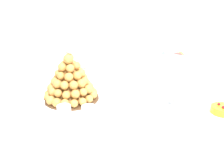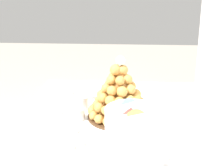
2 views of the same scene
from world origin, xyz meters
The scene contains 12 objects.
buffet_table centered at (0.00, 0.00, 0.64)m, with size 1.64×0.93×0.74m.
serving_tray centered at (-0.25, -0.05, 0.74)m, with size 0.65×0.45×0.02m.
croquembouche centered at (-0.28, 0.00, 0.85)m, with size 0.28×0.28×0.27m.
dessert_cup_left centered at (-0.50, -0.18, 0.77)m, with size 0.05×0.05×0.06m.
dessert_cup_mid_left centered at (-0.37, -0.18, 0.77)m, with size 0.06×0.06×0.06m.
dessert_cup_centre centered at (-0.25, -0.18, 0.77)m, with size 0.06×0.06×0.05m.
dessert_cup_mid_right centered at (-0.13, -0.18, 0.77)m, with size 0.06×0.06×0.06m.
dessert_cup_right centered at (-0.01, -0.17, 0.77)m, with size 0.05×0.05×0.05m.
creme_brulee_ramekin centered at (-0.50, -0.08, 0.76)m, with size 0.10×0.10×0.02m.
macaron_goblet centered at (0.21, 0.05, 0.90)m, with size 0.15×0.15×0.27m.
fruit_tart_plate centered at (0.44, -0.01, 0.75)m, with size 0.21×0.21×0.05m.
wine_glass centered at (-0.28, 0.26, 0.86)m, with size 0.08×0.08×0.17m.
Camera 1 is at (0.17, -1.20, 1.32)m, focal length 44.27 mm.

